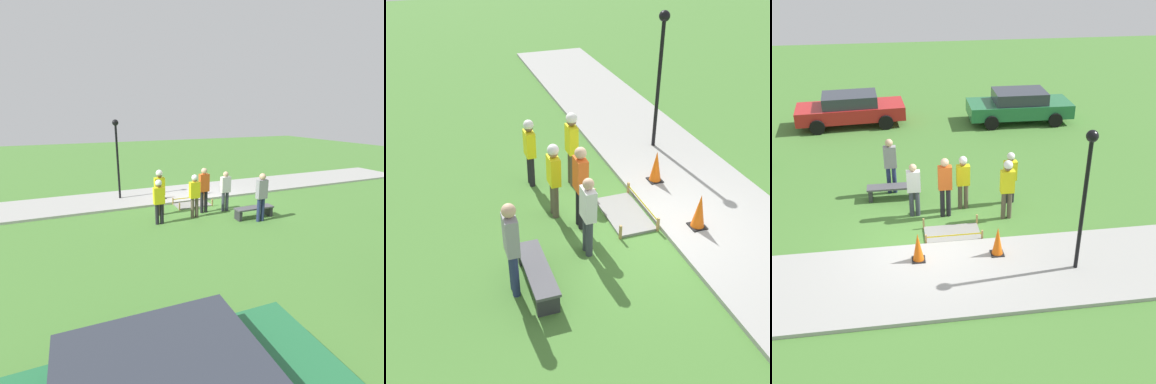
# 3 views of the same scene
# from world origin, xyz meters

# --- Properties ---
(ground_plane) EXTENTS (60.00, 60.00, 0.00)m
(ground_plane) POSITION_xyz_m (0.00, 0.00, 0.00)
(ground_plane) COLOR #477A33
(sidewalk) EXTENTS (28.00, 3.00, 0.10)m
(sidewalk) POSITION_xyz_m (0.00, -1.50, 0.05)
(sidewalk) COLOR #9E9E99
(sidewalk) RESTS_ON ground_plane
(wet_concrete_patch) EXTENTS (1.60, 0.91, 0.33)m
(wet_concrete_patch) POSITION_xyz_m (0.69, 0.50, 0.04)
(wet_concrete_patch) COLOR gray
(wet_concrete_patch) RESTS_ON ground_plane
(traffic_cone_near_patch) EXTENTS (0.34, 0.34, 0.79)m
(traffic_cone_near_patch) POSITION_xyz_m (-0.33, -0.73, 0.49)
(traffic_cone_near_patch) COLOR black
(traffic_cone_near_patch) RESTS_ON sidewalk
(traffic_cone_far_patch) EXTENTS (0.34, 0.34, 0.80)m
(traffic_cone_far_patch) POSITION_xyz_m (1.72, -0.76, 0.49)
(traffic_cone_far_patch) COLOR black
(traffic_cone_far_patch) RESTS_ON sidewalk
(park_bench) EXTENTS (1.61, 0.44, 0.44)m
(park_bench) POSITION_xyz_m (-0.93, 2.91, 0.31)
(park_bench) COLOR #2D2D33
(park_bench) RESTS_ON ground_plane
(worker_supervisor) EXTENTS (0.40, 0.25, 1.70)m
(worker_supervisor) POSITION_xyz_m (2.71, 2.13, 1.00)
(worker_supervisor) COLOR black
(worker_supervisor) RESTS_ON ground_plane
(worker_assistant) EXTENTS (0.40, 0.27, 1.87)m
(worker_assistant) POSITION_xyz_m (2.40, 1.18, 1.13)
(worker_assistant) COLOR brown
(worker_assistant) RESTS_ON ground_plane
(worker_trainee) EXTENTS (0.40, 0.25, 1.74)m
(worker_trainee) POSITION_xyz_m (1.21, 1.96, 1.03)
(worker_trainee) COLOR brown
(worker_trainee) RESTS_ON ground_plane
(bystander_in_orange_shirt) EXTENTS (0.40, 0.25, 1.88)m
(bystander_in_orange_shirt) POSITION_xyz_m (0.62, 1.56, 1.08)
(bystander_in_orange_shirt) COLOR black
(bystander_in_orange_shirt) RESTS_ON ground_plane
(bystander_in_gray_shirt) EXTENTS (0.40, 0.22, 1.70)m
(bystander_in_gray_shirt) POSITION_xyz_m (-0.28, 1.72, 0.96)
(bystander_in_gray_shirt) COLOR #383D47
(bystander_in_gray_shirt) RESTS_ON ground_plane
(bystander_in_white_shirt) EXTENTS (0.40, 0.25, 1.87)m
(bystander_in_white_shirt) POSITION_xyz_m (-0.94, 3.33, 1.08)
(bystander_in_white_shirt) COLOR navy
(bystander_in_white_shirt) RESTS_ON ground_plane
(lamppost_near) EXTENTS (0.28, 0.28, 3.64)m
(lamppost_near) POSITION_xyz_m (3.54, -1.61, 2.50)
(lamppost_near) COLOR black
(lamppost_near) RESTS_ON sidewalk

